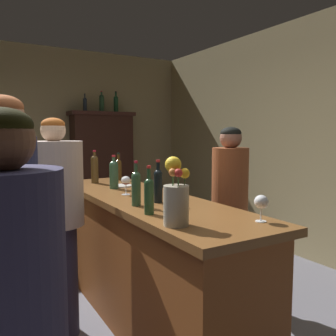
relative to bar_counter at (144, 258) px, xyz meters
The scene contains 20 objects.
wall_back 3.55m from the bar_counter, 101.25° to the left, with size 5.95×0.12×2.81m, color tan.
bar_counter is the anchor object (origin of this frame).
display_cabinet 3.22m from the bar_counter, 75.59° to the left, with size 1.05×0.38×1.82m.
wine_bottle_syrah 0.85m from the bar_counter, 113.64° to the right, with size 0.06×0.06×0.30m.
wine_bottle_rose 0.71m from the bar_counter, 125.69° to the right, with size 0.06×0.06×0.31m.
wine_bottle_pinot 0.67m from the bar_counter, 93.11° to the right, with size 0.06×0.06×0.30m.
wine_bottle_merlot 0.80m from the bar_counter, 95.31° to the left, with size 0.08×0.08×0.30m.
wine_bottle_chardonnay 1.20m from the bar_counter, 78.18° to the left, with size 0.07×0.07×0.29m.
wine_bottle_riesling 1.12m from the bar_counter, 94.99° to the left, with size 0.07×0.07×0.32m.
wine_glass_front 0.62m from the bar_counter, 118.25° to the left, with size 0.08×0.08×0.15m.
wine_glass_mid 1.20m from the bar_counter, 77.90° to the right, with size 0.08×0.08×0.15m.
flower_arrangement 1.08m from the bar_counter, 105.33° to the right, with size 0.14×0.16×0.37m.
cheese_plate 0.76m from the bar_counter, 84.55° to the left, with size 0.20×0.20×0.01m, color white.
display_bottle_left 3.45m from the bar_counter, 80.38° to the left, with size 0.06×0.06×0.28m.
display_bottle_midleft 3.52m from the bar_counter, 75.50° to the left, with size 0.08×0.08×0.33m.
display_bottle_center 3.58m from the bar_counter, 71.32° to the left, with size 0.07×0.07×0.34m.
patron_redhead 1.24m from the bar_counter, 151.83° to the right, with size 0.31×0.31×1.67m.
patron_in_navy 1.70m from the bar_counter, 131.38° to the right, with size 0.35×0.35×1.56m.
patron_near_entrance 0.75m from the bar_counter, 169.02° to the left, with size 0.40×0.40×1.59m.
bartender 0.88m from the bar_counter, ahead, with size 0.32×0.32×1.53m.
Camera 1 is at (-0.54, -2.25, 1.49)m, focal length 37.71 mm.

